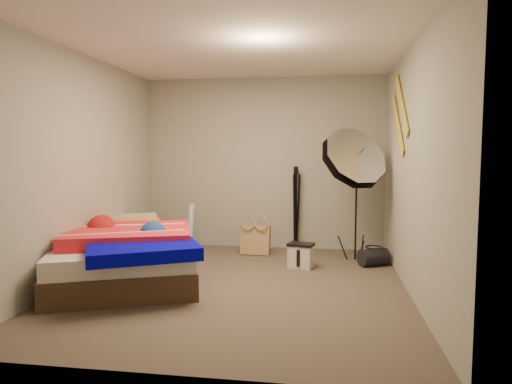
% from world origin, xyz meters
% --- Properties ---
extents(floor, '(4.00, 4.00, 0.00)m').
position_xyz_m(floor, '(0.00, 0.00, 0.00)').
color(floor, brown).
rests_on(floor, ground).
extents(ceiling, '(4.00, 4.00, 0.00)m').
position_xyz_m(ceiling, '(0.00, 0.00, 2.50)').
color(ceiling, silver).
rests_on(ceiling, wall_back).
extents(wall_back, '(3.50, 0.00, 3.50)m').
position_xyz_m(wall_back, '(0.00, 2.00, 1.25)').
color(wall_back, gray).
rests_on(wall_back, floor).
extents(wall_front, '(3.50, 0.00, 3.50)m').
position_xyz_m(wall_front, '(0.00, -2.00, 1.25)').
color(wall_front, gray).
rests_on(wall_front, floor).
extents(wall_left, '(0.00, 4.00, 4.00)m').
position_xyz_m(wall_left, '(-1.75, 0.00, 1.25)').
color(wall_left, gray).
rests_on(wall_left, floor).
extents(wall_right, '(0.00, 4.00, 4.00)m').
position_xyz_m(wall_right, '(1.75, 0.00, 1.25)').
color(wall_right, gray).
rests_on(wall_right, floor).
extents(tote_bag, '(0.42, 0.20, 0.42)m').
position_xyz_m(tote_bag, '(-0.04, 1.49, 0.20)').
color(tote_bag, tan).
rests_on(tote_bag, floor).
extents(wrapping_roll, '(0.13, 0.21, 0.70)m').
position_xyz_m(wrapping_roll, '(-0.97, 1.45, 0.35)').
color(wrapping_roll, '#5099C9').
rests_on(wrapping_roll, floor).
extents(camera_case, '(0.33, 0.27, 0.28)m').
position_xyz_m(camera_case, '(0.62, 0.84, 0.14)').
color(camera_case, beige).
rests_on(camera_case, floor).
extents(duffel_bag, '(0.42, 0.36, 0.22)m').
position_xyz_m(duffel_bag, '(1.51, 1.08, 0.11)').
color(duffel_bag, black).
rests_on(duffel_bag, floor).
extents(wall_stripe_upper, '(0.02, 0.91, 0.78)m').
position_xyz_m(wall_stripe_upper, '(1.73, 0.60, 1.95)').
color(wall_stripe_upper, gold).
rests_on(wall_stripe_upper, wall_right).
extents(wall_stripe_lower, '(0.02, 0.91, 0.78)m').
position_xyz_m(wall_stripe_lower, '(1.73, 0.85, 1.75)').
color(wall_stripe_lower, gold).
rests_on(wall_stripe_lower, wall_right).
extents(bed, '(2.16, 2.45, 0.60)m').
position_xyz_m(bed, '(-1.30, 0.07, 0.30)').
color(bed, '#412D1F').
rests_on(bed, floor).
extents(photo_umbrella, '(0.87, 0.98, 1.82)m').
position_xyz_m(photo_umbrella, '(1.23, 1.23, 1.31)').
color(photo_umbrella, black).
rests_on(photo_umbrella, floor).
extents(camera_tripod, '(0.07, 0.07, 1.21)m').
position_xyz_m(camera_tripod, '(0.49, 1.87, 0.70)').
color(camera_tripod, black).
rests_on(camera_tripod, floor).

